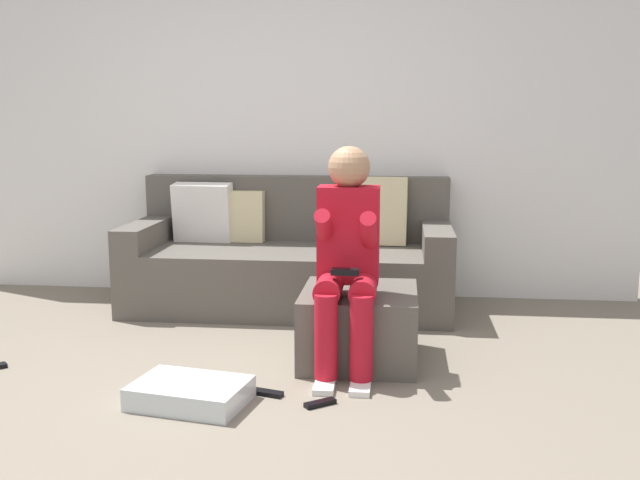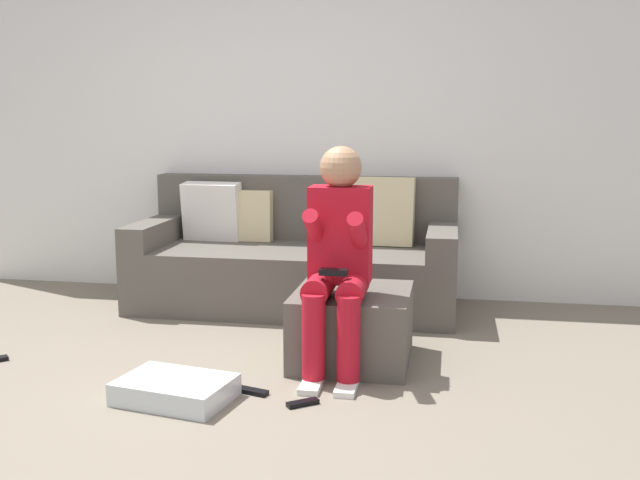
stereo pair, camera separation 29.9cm
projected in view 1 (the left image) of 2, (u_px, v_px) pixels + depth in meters
ground_plane at (190, 420)px, 3.22m from camera, size 6.80×6.80×0.00m
wall_back at (278, 120)px, 5.38m from camera, size 5.23×0.10×2.58m
couch_sectional at (290, 261)px, 5.10m from camera, size 2.20×0.90×0.91m
ottoman at (359, 326)px, 3.97m from camera, size 0.62×0.65×0.39m
person_seated at (347, 252)px, 3.74m from camera, size 0.32×0.58×1.17m
storage_bin at (190, 393)px, 3.39m from camera, size 0.57×0.44×0.11m
remote_near_ottoman at (320, 403)px, 3.38m from camera, size 0.15×0.13×0.02m
remote_by_storage_bin at (266, 393)px, 3.50m from camera, size 0.18×0.10×0.02m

